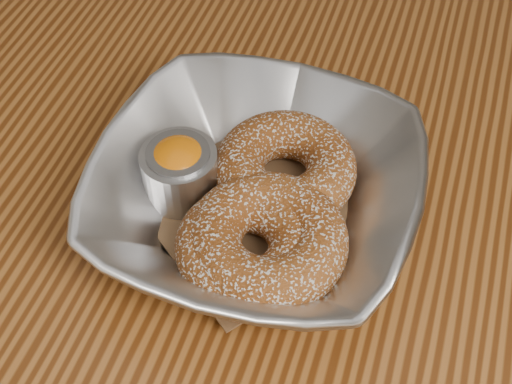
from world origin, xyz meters
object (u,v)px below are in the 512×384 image
(serving_bowl, at_px, (256,193))
(donut_back, at_px, (285,168))
(donut_extra, at_px, (266,241))
(donut_front, at_px, (247,246))
(ramekin, at_px, (180,170))
(table, at_px, (351,357))

(serving_bowl, xyz_separation_m, donut_back, (0.01, 0.03, 0.00))
(donut_back, xyz_separation_m, donut_extra, (0.01, -0.07, 0.00))
(donut_front, bearing_deg, ramekin, 146.14)
(serving_bowl, height_order, donut_back, serving_bowl)
(donut_back, bearing_deg, donut_front, -93.90)
(donut_extra, distance_m, ramekin, 0.09)
(table, xyz_separation_m, ramekin, (-0.15, 0.04, 0.13))
(table, bearing_deg, ramekin, 165.97)
(table, height_order, donut_back, donut_back)
(table, xyz_separation_m, donut_front, (-0.08, -0.01, 0.13))
(ramekin, bearing_deg, donut_extra, -25.93)
(serving_bowl, bearing_deg, donut_back, 66.20)
(donut_back, distance_m, ramekin, 0.08)
(donut_front, relative_size, donut_extra, 0.88)
(donut_front, distance_m, ramekin, 0.08)
(donut_back, height_order, donut_extra, donut_extra)
(donut_front, height_order, donut_extra, donut_extra)
(donut_back, height_order, ramekin, ramekin)
(serving_bowl, relative_size, donut_extra, 2.08)
(table, distance_m, donut_front, 0.15)
(donut_back, distance_m, donut_extra, 0.07)
(donut_front, xyz_separation_m, donut_extra, (0.01, 0.01, 0.00))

